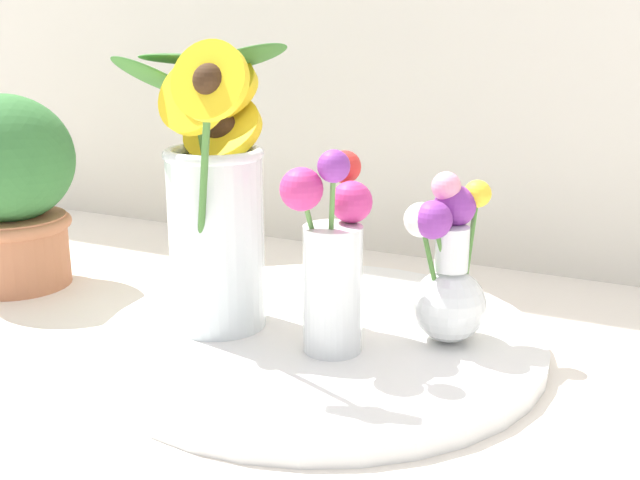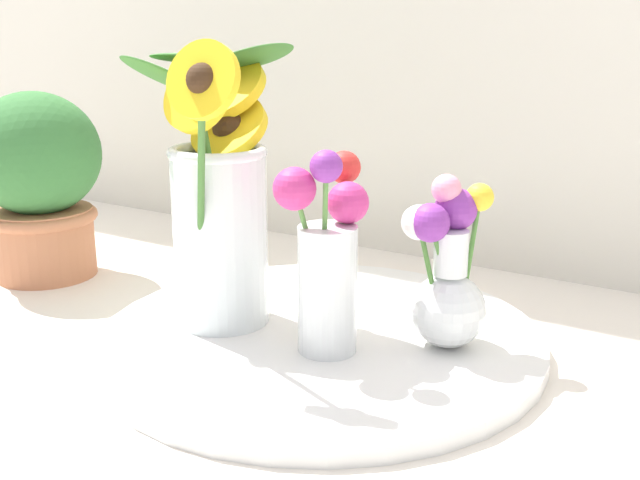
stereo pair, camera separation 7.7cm
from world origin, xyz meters
name	(u,v)px [view 2 (the right image)]	position (x,y,z in m)	size (l,w,h in m)	color
ground_plane	(292,349)	(0.00, 0.00, 0.00)	(6.00, 6.00, 0.00)	silver
serving_tray	(320,338)	(0.02, 0.02, 0.01)	(0.47, 0.47, 0.02)	white
mason_jar_sunflowers	(219,201)	(-0.09, 0.00, 0.15)	(0.21, 0.20, 0.31)	silver
vase_small_center	(327,257)	(0.05, -0.01, 0.11)	(0.07, 0.11, 0.20)	white
vase_bulb_right	(447,275)	(0.15, 0.06, 0.09)	(0.08, 0.08, 0.17)	white
potted_plant	(38,179)	(-0.43, 0.03, 0.13)	(0.17, 0.17, 0.25)	#B7704C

